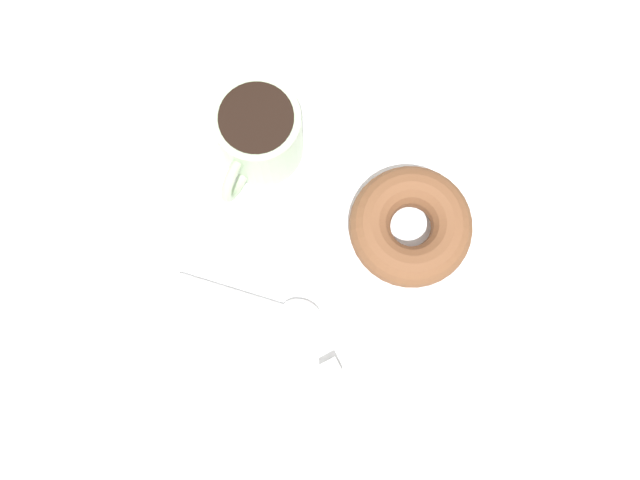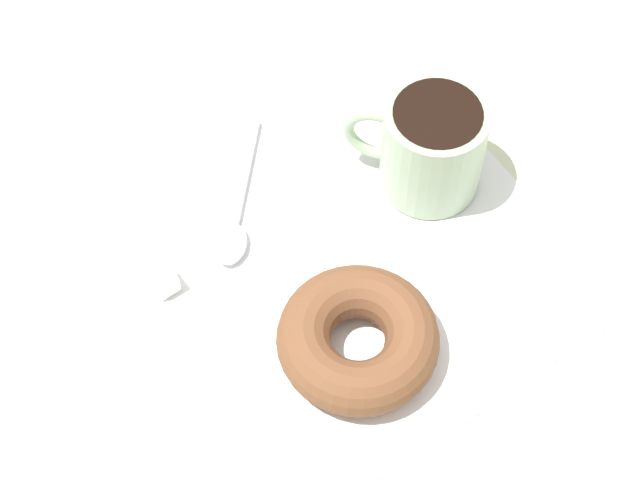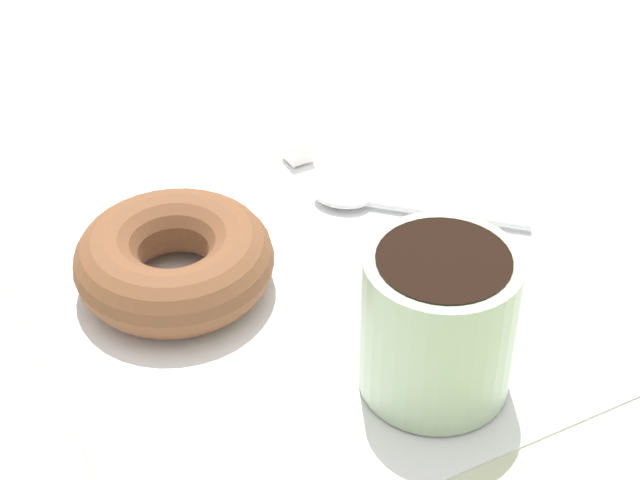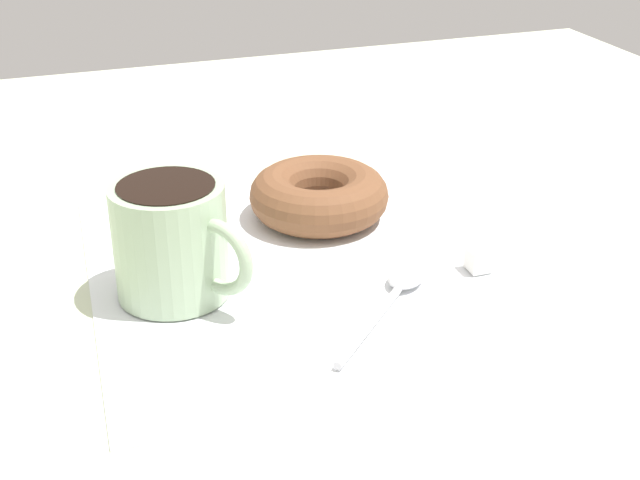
{
  "view_description": "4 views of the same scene",
  "coord_description": "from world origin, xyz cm",
  "px_view_note": "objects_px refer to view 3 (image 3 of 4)",
  "views": [
    {
      "loc": [
        12.07,
        -2.81,
        64.57
      ],
      "look_at": [
        1.51,
        2.68,
        2.3
      ],
      "focal_mm": 40.0,
      "sensor_mm": 36.0,
      "label": 1
    },
    {
      "loc": [
        25.76,
        35.08,
        66.88
      ],
      "look_at": [
        1.51,
        2.68,
        2.3
      ],
      "focal_mm": 60.0,
      "sensor_mm": 36.0,
      "label": 2
    },
    {
      "loc": [
        -39.55,
        26.39,
        39.42
      ],
      "look_at": [
        1.51,
        2.68,
        2.3
      ],
      "focal_mm": 60.0,
      "sensor_mm": 36.0,
      "label": 3
    },
    {
      "loc": [
        -17.1,
        -50.84,
        30.86
      ],
      "look_at": [
        1.51,
        2.68,
        2.3
      ],
      "focal_mm": 50.0,
      "sensor_mm": 36.0,
      "label": 4
    }
  ],
  "objects_px": {
    "spoon": "(372,201)",
    "sugar_cube": "(298,148)",
    "donut": "(174,260)",
    "coffee_cup": "(440,317)"
  },
  "relations": [
    {
      "from": "spoon",
      "to": "sugar_cube",
      "type": "bearing_deg",
      "value": 11.25
    },
    {
      "from": "spoon",
      "to": "sugar_cube",
      "type": "xyz_separation_m",
      "value": [
        0.07,
        0.01,
        0.0
      ]
    },
    {
      "from": "coffee_cup",
      "to": "donut",
      "type": "distance_m",
      "value": 0.16
    },
    {
      "from": "coffee_cup",
      "to": "donut",
      "type": "height_order",
      "value": "coffee_cup"
    },
    {
      "from": "coffee_cup",
      "to": "spoon",
      "type": "bearing_deg",
      "value": -20.01
    },
    {
      "from": "sugar_cube",
      "to": "coffee_cup",
      "type": "bearing_deg",
      "value": 169.93
    },
    {
      "from": "sugar_cube",
      "to": "spoon",
      "type": "bearing_deg",
      "value": -168.75
    },
    {
      "from": "spoon",
      "to": "sugar_cube",
      "type": "height_order",
      "value": "sugar_cube"
    },
    {
      "from": "spoon",
      "to": "donut",
      "type": "bearing_deg",
      "value": 93.74
    },
    {
      "from": "donut",
      "to": "spoon",
      "type": "height_order",
      "value": "donut"
    }
  ]
}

